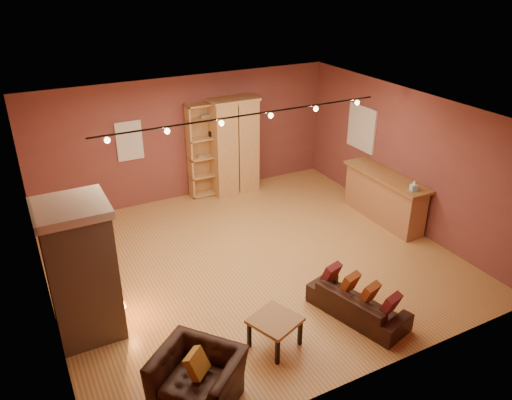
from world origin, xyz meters
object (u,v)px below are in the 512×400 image
loveseat (358,298)px  coffee_table (275,323)px  bookcase (206,149)px  armoire (234,146)px  armchair (197,370)px  fireplace (82,271)px  bar_counter (384,197)px

loveseat → coffee_table: loveseat is taller
bookcase → armoire: 0.65m
loveseat → armchair: armchair is taller
armoire → armchair: (-3.13, -5.53, -0.68)m
fireplace → bookcase: 5.08m
bar_counter → loveseat: size_ratio=1.29×
armoire → coffee_table: 5.49m
fireplace → loveseat: bearing=-23.0°
coffee_table → bar_counter: bearing=30.4°
fireplace → bar_counter: (6.24, 0.75, -0.54)m
loveseat → coffee_table: 1.47m
coffee_table → bookcase: bearing=77.6°
fireplace → bar_counter: bearing=6.9°
bookcase → armchair: size_ratio=1.78×
armchair → coffee_table: 1.39m
bar_counter → armchair: size_ratio=1.74×
bookcase → bar_counter: size_ratio=1.02×
fireplace → coffee_table: (2.28, -1.57, -0.66)m
bar_counter → fireplace: bearing=-173.1°
armoire → loveseat: size_ratio=1.36×
coffee_table → fireplace: bearing=145.4°
fireplace → coffee_table: size_ratio=2.63×
bar_counter → coffee_table: (-3.96, -2.33, -0.12)m
bookcase → armoire: (0.63, -0.17, 0.02)m
fireplace → coffee_table: fireplace is taller
bookcase → bar_counter: 4.13m
armoire → coffee_table: bearing=-109.3°
bookcase → coffee_table: bearing=-102.4°
bar_counter → loveseat: bearing=-136.7°
armchair → coffee_table: armchair is taller
fireplace → armchair: size_ratio=1.72×
armoire → bar_counter: 3.60m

